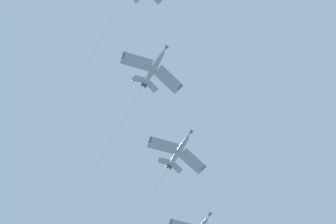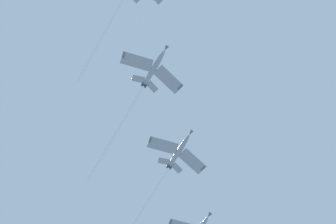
{
  "view_description": "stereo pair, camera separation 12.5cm",
  "coord_description": "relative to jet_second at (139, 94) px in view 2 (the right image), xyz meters",
  "views": [
    {
      "loc": [
        47.71,
        -29.99,
        1.66
      ],
      "look_at": [
        12.01,
        25.72,
        145.54
      ],
      "focal_mm": 57.65,
      "sensor_mm": 36.0,
      "label": 1
    },
    {
      "loc": [
        47.61,
        -30.05,
        1.66
      ],
      "look_at": [
        12.01,
        25.72,
        145.54
      ],
      "focal_mm": 57.65,
      "sensor_mm": 36.0,
      "label": 2
    }
  ],
  "objects": [
    {
      "name": "jet_second",
      "position": [
        0.0,
        0.0,
        0.0
      ],
      "size": [
        42.11,
        26.58,
        9.21
      ],
      "color": "gray"
    },
    {
      "name": "jet_third",
      "position": [
        -7.91,
        25.6,
        -3.15
      ],
      "size": [
        41.81,
        26.42,
        9.24
      ],
      "color": "gray"
    }
  ]
}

